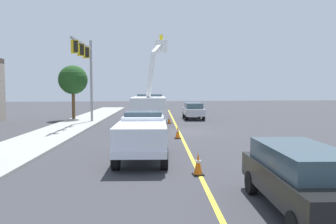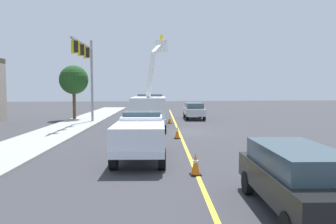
% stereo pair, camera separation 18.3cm
% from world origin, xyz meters
% --- Properties ---
extents(ground, '(120.00, 120.00, 0.00)m').
position_xyz_m(ground, '(0.00, 0.00, 0.00)').
color(ground, '#38383D').
extents(sidewalk_far_side, '(60.07, 9.25, 0.12)m').
position_xyz_m(sidewalk_far_side, '(0.83, 8.75, 0.06)').
color(sidewalk_far_side, '#9E9E99').
rests_on(sidewalk_far_side, ground).
extents(lane_centre_stripe, '(49.79, 4.89, 0.01)m').
position_xyz_m(lane_centre_stripe, '(0.00, 0.00, 0.00)').
color(lane_centre_stripe, yellow).
rests_on(lane_centre_stripe, ground).
extents(utility_bucket_truck, '(8.40, 3.26, 7.53)m').
position_xyz_m(utility_bucket_truck, '(2.37, 2.01, 1.62)').
color(utility_bucket_truck, silver).
rests_on(utility_bucket_truck, ground).
extents(service_pickup_truck, '(5.77, 2.62, 2.06)m').
position_xyz_m(service_pickup_truck, '(-9.30, 3.14, 1.12)').
color(service_pickup_truck, white).
rests_on(service_pickup_truck, ground).
extents(passing_minivan, '(4.96, 2.35, 1.69)m').
position_xyz_m(passing_minivan, '(9.99, -3.09, 0.97)').
color(passing_minivan, silver).
rests_on(passing_minivan, ground).
extents(trailing_sedan, '(4.96, 2.35, 1.69)m').
position_xyz_m(trailing_sedan, '(-16.14, -0.61, 0.97)').
color(trailing_sedan, black).
rests_on(trailing_sedan, ground).
extents(traffic_cone_leading, '(0.40, 0.40, 0.82)m').
position_xyz_m(traffic_cone_leading, '(-12.17, 1.22, 0.40)').
color(traffic_cone_leading, black).
rests_on(traffic_cone_leading, ground).
extents(traffic_cone_mid_front, '(0.40, 0.40, 0.82)m').
position_xyz_m(traffic_cone_mid_front, '(-3.25, 0.60, 0.40)').
color(traffic_cone_mid_front, black).
rests_on(traffic_cone_mid_front, ground).
extents(traffic_cone_mid_rear, '(0.40, 0.40, 0.72)m').
position_xyz_m(traffic_cone_mid_rear, '(5.88, -0.03, 0.35)').
color(traffic_cone_mid_rear, black).
rests_on(traffic_cone_mid_rear, ground).
extents(traffic_signal_mast, '(7.06, 0.96, 7.65)m').
position_xyz_m(traffic_signal_mast, '(5.57, 7.28, 5.41)').
color(traffic_signal_mast, gray).
rests_on(traffic_signal_mast, ground).
extents(street_tree_right, '(2.91, 2.91, 5.52)m').
position_xyz_m(street_tree_right, '(10.48, 9.16, 4.03)').
color(street_tree_right, brown).
rests_on(street_tree_right, ground).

